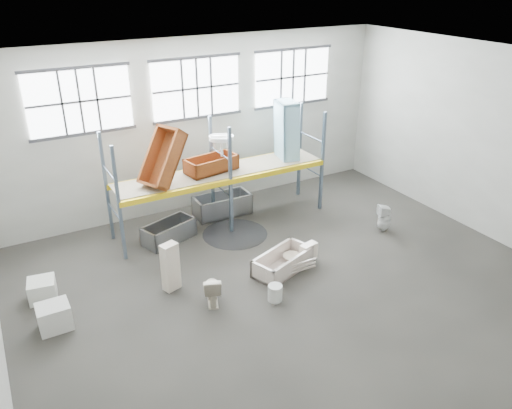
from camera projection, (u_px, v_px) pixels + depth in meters
floor at (287, 284)px, 11.82m from camera, size 12.00×10.00×0.10m
ceiling at (294, 62)px, 9.63m from camera, size 12.00×10.00×0.10m
wall_back at (197, 125)px, 14.71m from camera, size 12.00×0.10×5.00m
wall_front at (494, 314)px, 6.74m from camera, size 12.00×0.10×5.00m
wall_right at (482, 141)px, 13.38m from camera, size 0.10×10.00×5.00m
window_left at (80, 101)px, 12.75m from camera, size 2.60×0.04×1.60m
window_mid at (197, 88)px, 14.15m from camera, size 2.60×0.04×1.60m
window_right at (292, 77)px, 15.56m from camera, size 2.60×0.04×1.60m
rack_upright_la at (119, 205)px, 12.13m from camera, size 0.08×0.08×3.00m
rack_upright_lb at (106, 188)px, 13.08m from camera, size 0.08×0.08×3.00m
rack_upright_ma at (231, 181)px, 13.44m from camera, size 0.08×0.08×3.00m
rack_upright_mb at (212, 167)px, 14.39m from camera, size 0.08×0.08×3.00m
rack_upright_ra at (322, 162)px, 14.76m from camera, size 0.08×0.08×3.00m
rack_upright_rb at (300, 150)px, 15.71m from camera, size 0.08×0.08×3.00m
rack_beam_front at (231, 181)px, 13.44m from camera, size 6.00×0.10×0.14m
rack_beam_back at (212, 167)px, 14.39m from camera, size 6.00×0.10×0.14m
shelf_deck at (221, 171)px, 13.88m from camera, size 5.90×1.10×0.03m
wet_patch at (235, 234)px, 13.93m from camera, size 1.80×1.80×0.00m
bathtub_beige at (283, 262)px, 12.19m from camera, size 1.71×1.22×0.46m
cistern_spare at (309, 252)px, 12.53m from camera, size 0.49×0.31×0.43m
sink_in_tub at (292, 258)px, 12.49m from camera, size 0.47×0.47×0.16m
toilet_beige at (212, 289)px, 10.97m from camera, size 0.60×0.77×0.69m
cistern_tall at (170, 267)px, 11.34m from camera, size 0.43×0.35×1.16m
toilet_white at (384, 218)px, 13.94m from camera, size 0.46×0.45×0.78m
steel_tub_left at (169, 232)px, 13.51m from camera, size 1.55×1.10×0.52m
steel_tub_right at (222, 205)px, 14.93m from camera, size 1.66×0.80×0.60m
rust_tub_flat at (211, 164)px, 13.73m from camera, size 1.51×0.90×0.40m
rust_tub_tilted at (162, 158)px, 12.79m from camera, size 1.47×1.24×1.55m
sink_on_shelf at (222, 155)px, 13.56m from camera, size 0.80×0.71×0.59m
blue_tub_upright at (287, 131)px, 14.51m from camera, size 0.69×0.91×1.76m
bucket at (275, 293)px, 11.10m from camera, size 0.37×0.37×0.38m
carton_near at (54, 317)px, 10.22m from camera, size 0.64×0.55×0.54m
carton_far at (42, 290)px, 11.13m from camera, size 0.65×0.65×0.47m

